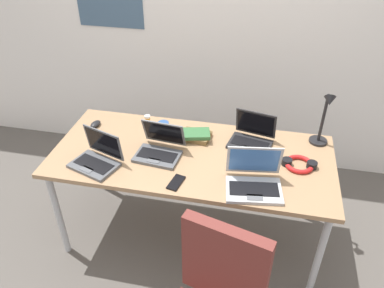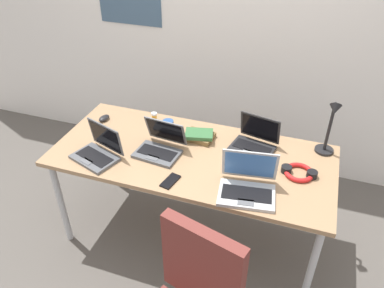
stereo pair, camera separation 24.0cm
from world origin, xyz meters
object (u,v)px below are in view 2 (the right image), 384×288
(laptop_front_left, at_px, (98,151))
(pill_bottle, at_px, (154,118))
(laptop_near_lamp, at_px, (254,142))
(headphones, at_px, (299,172))
(computer_mouse, at_px, (104,118))
(book_stack, at_px, (199,136))
(desk_lamp, at_px, (330,128))
(laptop_back_right, at_px, (247,186))
(coffee_mug, at_px, (169,126))
(laptop_front_right, at_px, (160,147))
(cell_phone, at_px, (170,181))

(laptop_front_left, relative_size, pill_bottle, 4.25)
(laptop_near_lamp, bearing_deg, laptop_front_left, -155.20)
(headphones, bearing_deg, computer_mouse, 173.20)
(book_stack, bearing_deg, laptop_near_lamp, 3.75)
(laptop_near_lamp, height_order, laptop_front_left, laptop_front_left)
(desk_lamp, relative_size, laptop_back_right, 1.15)
(laptop_near_lamp, relative_size, laptop_front_left, 0.93)
(pill_bottle, bearing_deg, coffee_mug, -29.20)
(book_stack, relative_size, coffee_mug, 1.86)
(laptop_front_right, distance_m, pill_bottle, 0.37)
(computer_mouse, bearing_deg, coffee_mug, 10.90)
(pill_bottle, relative_size, book_stack, 0.38)
(cell_phone, bearing_deg, laptop_front_right, 136.28)
(laptop_near_lamp, xyz_separation_m, pill_bottle, (-0.74, 0.07, -0.00))
(coffee_mug, bearing_deg, cell_phone, -67.22)
(laptop_front_right, distance_m, book_stack, 0.30)
(laptop_front_left, height_order, cell_phone, laptop_front_left)
(laptop_front_right, bearing_deg, headphones, 3.95)
(laptop_back_right, xyz_separation_m, laptop_front_left, (-0.96, 0.02, -0.00))
(cell_phone, distance_m, coffee_mug, 0.54)
(laptop_back_right, relative_size, laptop_front_right, 1.15)
(desk_lamp, bearing_deg, computer_mouse, -176.64)
(laptop_back_right, distance_m, cell_phone, 0.45)
(computer_mouse, distance_m, coffee_mug, 0.50)
(book_stack, height_order, coffee_mug, coffee_mug)
(desk_lamp, xyz_separation_m, laptop_front_right, (-1.00, -0.32, -0.16))
(laptop_back_right, height_order, laptop_front_left, laptop_back_right)
(book_stack, xyz_separation_m, coffee_mug, (-0.23, 0.02, 0.02))
(laptop_front_right, distance_m, laptop_front_left, 0.39)
(computer_mouse, relative_size, coffee_mug, 0.85)
(laptop_front_left, bearing_deg, laptop_near_lamp, 24.80)
(laptop_front_right, bearing_deg, cell_phone, -55.88)
(laptop_front_right, xyz_separation_m, laptop_front_left, (-0.35, -0.18, 0.00))
(laptop_front_left, height_order, book_stack, laptop_front_left)
(laptop_near_lamp, xyz_separation_m, coffee_mug, (-0.60, -0.01, 0.00))
(laptop_front_right, relative_size, cell_phone, 2.23)
(laptop_back_right, relative_size, coffee_mug, 3.09)
(laptop_front_left, distance_m, book_stack, 0.67)
(desk_lamp, xyz_separation_m, pill_bottle, (-1.18, 0.00, -0.16))
(laptop_near_lamp, height_order, laptop_back_right, laptop_back_right)
(pill_bottle, bearing_deg, laptop_back_right, -32.89)
(cell_phone, xyz_separation_m, headphones, (0.70, 0.31, 0.01))
(desk_lamp, relative_size, book_stack, 1.90)
(laptop_front_right, relative_size, laptop_front_left, 0.90)
(laptop_front_left, relative_size, book_stack, 1.60)
(desk_lamp, relative_size, laptop_front_right, 1.32)
(headphones, bearing_deg, laptop_front_left, -169.08)
(desk_lamp, relative_size, laptop_front_left, 1.19)
(laptop_back_right, relative_size, book_stack, 1.66)
(desk_lamp, distance_m, coffee_mug, 1.05)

